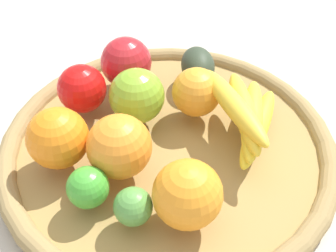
{
  "coord_description": "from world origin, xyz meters",
  "views": [
    {
      "loc": [
        -0.42,
        0.07,
        0.45
      ],
      "look_at": [
        0.0,
        0.0,
        0.05
      ],
      "focal_mm": 45.56,
      "sensor_mm": 36.0,
      "label": 1
    }
  ],
  "objects": [
    {
      "name": "orange_3",
      "position": [
        -0.13,
        -0.0,
        0.07
      ],
      "size": [
        0.11,
        0.11,
        0.08
      ],
      "primitive_type": "sphere",
      "rotation": [
        0.0,
        0.0,
        3.57
      ],
      "color": "orange",
      "rests_on": "basket"
    },
    {
      "name": "apple_2",
      "position": [
        0.08,
        0.11,
        0.07
      ],
      "size": [
        0.09,
        0.09,
        0.07
      ],
      "primitive_type": "sphere",
      "rotation": [
        0.0,
        0.0,
        5.16
      ],
      "color": "red",
      "rests_on": "basket"
    },
    {
      "name": "orange_1",
      "position": [
        -0.05,
        0.07,
        0.08
      ],
      "size": [
        0.08,
        0.08,
        0.08
      ],
      "primitive_type": "sphere",
      "rotation": [
        0.0,
        0.0,
        4.72
      ],
      "color": "orange",
      "rests_on": "basket"
    },
    {
      "name": "apple_0",
      "position": [
        0.05,
        0.04,
        0.07
      ],
      "size": [
        0.08,
        0.08,
        0.08
      ],
      "primitive_type": "sphere",
      "rotation": [
        0.0,
        0.0,
        3.09
      ],
      "color": "#83B32B",
      "rests_on": "basket"
    },
    {
      "name": "apple_1",
      "position": [
        0.13,
        0.04,
        0.07
      ],
      "size": [
        0.11,
        0.11,
        0.08
      ],
      "primitive_type": "sphere",
      "rotation": [
        0.0,
        0.0,
        5.63
      ],
      "color": "red",
      "rests_on": "basket"
    },
    {
      "name": "lime_1",
      "position": [
        -0.13,
        0.06,
        0.06
      ],
      "size": [
        0.05,
        0.05,
        0.05
      ],
      "primitive_type": "sphere",
      "rotation": [
        0.0,
        0.0,
        3.07
      ],
      "color": "#559640",
      "rests_on": "basket"
    },
    {
      "name": "orange_2",
      "position": [
        0.05,
        -0.05,
        0.07
      ],
      "size": [
        0.08,
        0.08,
        0.07
      ],
      "primitive_type": "sphere",
      "rotation": [
        0.0,
        0.0,
        3.26
      ],
      "color": "orange",
      "rests_on": "basket"
    },
    {
      "name": "basket",
      "position": [
        0.0,
        0.0,
        0.02
      ],
      "size": [
        0.47,
        0.47,
        0.03
      ],
      "color": "#A28146",
      "rests_on": "ground_plane"
    },
    {
      "name": "avocado",
      "position": [
        0.12,
        -0.07,
        0.06
      ],
      "size": [
        0.08,
        0.06,
        0.05
      ],
      "primitive_type": "ellipsoid",
      "rotation": [
        0.0,
        0.0,
        3.1
      ],
      "color": "#303C29",
      "rests_on": "basket"
    },
    {
      "name": "lime_0",
      "position": [
        -0.09,
        0.11,
        0.06
      ],
      "size": [
        0.07,
        0.07,
        0.05
      ],
      "primitive_type": "sphere",
      "rotation": [
        0.0,
        0.0,
        5.48
      ],
      "color": "green",
      "rests_on": "basket"
    },
    {
      "name": "ground_plane",
      "position": [
        0.0,
        0.0,
        0.0
      ],
      "size": [
        2.4,
        2.4,
        0.0
      ],
      "primitive_type": "plane",
      "color": "#BBB1A0",
      "rests_on": "ground"
    },
    {
      "name": "banana_bunch",
      "position": [
        -0.01,
        -0.11,
        0.07
      ],
      "size": [
        0.17,
        0.13,
        0.07
      ],
      "color": "yellow",
      "rests_on": "basket"
    },
    {
      "name": "orange_0",
      "position": [
        -0.02,
        0.14,
        0.07
      ],
      "size": [
        0.11,
        0.11,
        0.08
      ],
      "primitive_type": "sphere",
      "rotation": [
        0.0,
        0.0,
        3.59
      ],
      "color": "orange",
      "rests_on": "basket"
    }
  ]
}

